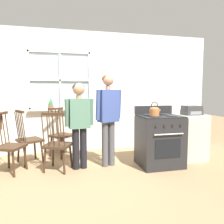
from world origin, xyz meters
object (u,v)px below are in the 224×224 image
(person_teen_center, at_px, (108,111))
(potted_plant, at_px, (51,105))
(chair_by_window, at_px, (9,146))
(stereo, at_px, (192,110))
(kettle, at_px, (154,111))
(chair_near_wall, at_px, (29,140))
(stove, at_px, (159,140))
(chair_near_stove, at_px, (61,135))
(person_elderly_left, at_px, (79,117))
(side_counter, at_px, (190,137))
(chair_center_cluster, at_px, (57,145))

(person_teen_center, distance_m, potted_plant, 1.51)
(chair_by_window, xyz_separation_m, stereo, (3.36, -0.09, 0.54))
(kettle, relative_size, potted_plant, 0.96)
(chair_near_wall, bearing_deg, stove, -134.94)
(chair_near_stove, xyz_separation_m, person_elderly_left, (0.30, -0.86, 0.46))
(chair_by_window, bearing_deg, person_teen_center, -68.91)
(chair_near_stove, distance_m, stove, 2.02)
(chair_near_stove, height_order, stove, stove)
(chair_by_window, distance_m, side_counter, 3.36)
(side_counter, bearing_deg, stove, -165.66)
(chair_center_cluster, relative_size, chair_near_stove, 1.00)
(chair_near_stove, relative_size, stove, 0.94)
(chair_near_stove, relative_size, person_teen_center, 0.61)
(side_counter, bearing_deg, stereo, -90.00)
(chair_by_window, bearing_deg, person_elderly_left, -71.16)
(person_teen_center, relative_size, potted_plant, 6.48)
(stereo, bearing_deg, chair_near_stove, 161.08)
(chair_by_window, bearing_deg, stove, -72.62)
(potted_plant, xyz_separation_m, stereo, (2.71, -1.13, -0.07))
(chair_near_wall, xyz_separation_m, person_teen_center, (1.43, -0.50, 0.55))
(potted_plant, relative_size, side_counter, 0.28)
(person_elderly_left, height_order, side_counter, person_elderly_left)
(stove, bearing_deg, chair_center_cluster, 174.98)
(chair_center_cluster, bearing_deg, kettle, -166.36)
(person_elderly_left, bearing_deg, stereo, -7.56)
(chair_by_window, xyz_separation_m, chair_center_cluster, (0.78, -0.10, 0.00))
(potted_plant, bearing_deg, chair_near_wall, -123.36)
(chair_near_wall, xyz_separation_m, chair_center_cluster, (0.53, -0.54, 0.00))
(side_counter, bearing_deg, person_teen_center, 179.72)
(person_teen_center, xyz_separation_m, potted_plant, (-1.03, 1.10, 0.05))
(chair_by_window, relative_size, person_teen_center, 0.61)
(kettle, distance_m, potted_plant, 2.29)
(side_counter, distance_m, stereo, 0.54)
(chair_near_stove, height_order, potted_plant, potted_plant)
(chair_near_stove, xyz_separation_m, stereo, (2.50, -0.86, 0.54))
(stereo, bearing_deg, kettle, -161.84)
(chair_near_stove, height_order, kettle, kettle)
(chair_near_stove, distance_m, stereo, 2.70)
(chair_near_wall, relative_size, stereo, 3.00)
(chair_near_wall, distance_m, person_teen_center, 1.61)
(chair_near_stove, relative_size, stereo, 3.00)
(person_elderly_left, distance_m, potted_plant, 1.25)
(chair_by_window, xyz_separation_m, person_teen_center, (1.68, -0.06, 0.55))
(kettle, bearing_deg, side_counter, 19.31)
(chair_near_wall, distance_m, kettle, 2.40)
(person_teen_center, height_order, stove, person_teen_center)
(stove, xyz_separation_m, kettle, (-0.17, -0.13, 0.55))
(chair_by_window, relative_size, chair_near_wall, 1.00)
(person_teen_center, height_order, kettle, person_teen_center)
(stove, height_order, potted_plant, potted_plant)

